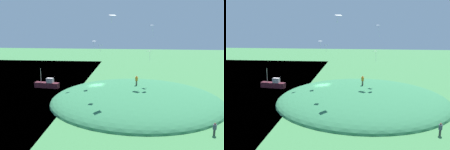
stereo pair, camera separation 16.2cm
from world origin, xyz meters
The scene contains 11 objects.
ground_plane centered at (0.00, 0.00, 0.00)m, with size 160.00×160.00×0.00m, color #3B7841.
grass_hill centered at (7.57, -2.66, 0.00)m, with size 30.33×27.52×4.83m, color #317448.
boat_on_lake centered at (-11.22, 4.39, 0.73)m, with size 5.44×2.08×4.17m.
person_with_child centered at (7.59, -0.91, 3.51)m, with size 0.62×0.62×1.78m.
person_on_hilltop centered at (17.09, -15.23, 1.03)m, with size 0.58×0.58×1.66m.
kite_1 centered at (1.72, -6.21, 10.14)m, with size 0.79×0.65×1.09m.
kite_2 centered at (9.62, -2.27, 8.73)m, with size 0.93×0.95×1.88m.
kite_5 centered at (-0.29, 0.03, 10.25)m, with size 0.89×1.04×1.34m.
kite_6 centered at (10.21, 1.67, 12.95)m, with size 0.88×0.91×2.21m.
kite_7 centered at (3.68, -6.55, 14.69)m, with size 1.23×1.12×1.26m.
mooring_post centered at (-3.99, -3.63, 0.43)m, with size 0.14×0.14×0.86m, color brown.
Camera 1 is at (6.93, -43.76, 13.78)m, focal length 38.62 mm.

